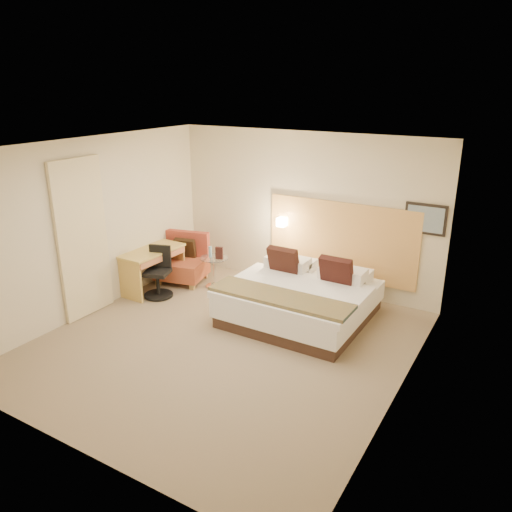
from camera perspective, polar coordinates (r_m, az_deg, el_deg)
The scene contains 19 objects.
floor at distance 7.08m, azimuth -3.66°, elevation -10.05°, with size 4.80×5.00×0.02m, color #826F57.
ceiling at distance 6.21m, azimuth -4.20°, elevation 12.38°, with size 4.80×5.00×0.02m, color white.
wall_back at distance 8.62m, azimuth 5.54°, elevation 5.10°, with size 4.80×0.02×2.70m, color beige.
wall_front at distance 4.83m, azimuth -21.06°, elevation -7.96°, with size 4.80×0.02×2.70m, color beige.
wall_left at distance 8.07m, azimuth -18.22°, elevation 3.22°, with size 0.02×5.00×2.70m, color beige.
wall_right at distance 5.60m, azimuth 16.96°, elevation -3.65°, with size 0.02×5.00×2.70m, color beige.
headboard_panel at distance 8.43m, azimuth 9.64°, elevation 1.76°, with size 2.60×0.04×1.30m, color tan.
art_frame at distance 7.94m, azimuth 18.80°, elevation 4.03°, with size 0.62×0.03×0.47m, color black.
art_canvas at distance 7.93m, azimuth 18.77°, elevation 4.00°, with size 0.54×0.01×0.39m, color gray.
lamp_arm at distance 8.74m, azimuth 3.17°, elevation 4.00°, with size 0.02×0.02×0.12m, color silver.
lamp_shade at distance 8.69m, azimuth 2.99°, elevation 3.91°, with size 0.15×0.15×0.15m, color #FFEDC6.
curtain at distance 7.92m, azimuth -19.22°, elevation 1.82°, with size 0.06×0.90×2.42m, color beige.
bottle_a at distance 8.73m, azimuth -5.25°, elevation 0.47°, with size 0.06×0.06×0.20m, color #84B3CC.
menu_folder at distance 8.63m, azimuth -4.23°, elevation 0.34°, with size 0.13×0.05×0.22m, color #351715.
bed at distance 7.68m, azimuth 5.13°, elevation -4.82°, with size 2.10×2.01×1.00m.
lounge_chair at distance 9.16m, azimuth -8.32°, elevation -0.71°, with size 0.97×0.89×0.87m.
side_table at distance 8.82m, azimuth -4.75°, elevation -1.67°, with size 0.62×0.62×0.55m.
desk at distance 8.75m, azimuth -11.63°, elevation -0.28°, with size 0.57×1.19×0.73m.
desk_chair at distance 8.57m, azimuth -11.08°, elevation -2.28°, with size 0.61×0.61×0.86m.
Camera 1 is at (3.51, -5.07, 3.46)m, focal length 35.00 mm.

